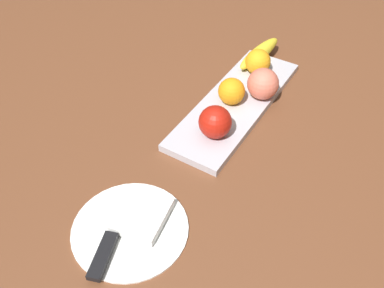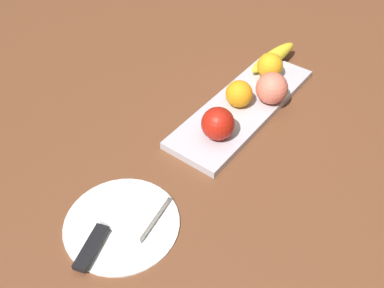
{
  "view_description": "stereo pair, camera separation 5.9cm",
  "coord_description": "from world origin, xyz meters",
  "px_view_note": "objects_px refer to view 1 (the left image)",
  "views": [
    {
      "loc": [
        -0.76,
        -0.32,
        0.64
      ],
      "look_at": [
        -0.25,
        -0.0,
        0.05
      ],
      "focal_mm": 38.72,
      "sensor_mm": 36.0,
      "label": 1
    },
    {
      "loc": [
        -0.73,
        -0.37,
        0.64
      ],
      "look_at": [
        -0.25,
        -0.0,
        0.05
      ],
      "focal_mm": 38.72,
      "sensor_mm": 36.0,
      "label": 2
    }
  ],
  "objects_px": {
    "orange_near_banana": "(258,62)",
    "peach": "(263,84)",
    "dinner_plate": "(132,229)",
    "fruit_tray": "(237,104)",
    "orange_near_apple": "(232,91)",
    "knife": "(105,247)",
    "banana": "(259,53)",
    "apple": "(215,122)",
    "folded_napkin": "(140,215)"
  },
  "relations": [
    {
      "from": "orange_near_banana",
      "to": "peach",
      "type": "distance_m",
      "value": 0.1
    },
    {
      "from": "dinner_plate",
      "to": "fruit_tray",
      "type": "bearing_deg",
      "value": 0.0
    },
    {
      "from": "orange_near_banana",
      "to": "orange_near_apple",
      "type": "bearing_deg",
      "value": -179.83
    },
    {
      "from": "fruit_tray",
      "to": "orange_near_apple",
      "type": "relative_size",
      "value": 7.0
    },
    {
      "from": "orange_near_apple",
      "to": "orange_near_banana",
      "type": "distance_m",
      "value": 0.14
    },
    {
      "from": "peach",
      "to": "fruit_tray",
      "type": "bearing_deg",
      "value": 139.79
    },
    {
      "from": "knife",
      "to": "banana",
      "type": "bearing_deg",
      "value": -17.21
    },
    {
      "from": "banana",
      "to": "dinner_plate",
      "type": "distance_m",
      "value": 0.61
    },
    {
      "from": "fruit_tray",
      "to": "dinner_plate",
      "type": "distance_m",
      "value": 0.42
    },
    {
      "from": "apple",
      "to": "orange_near_banana",
      "type": "distance_m",
      "value": 0.27
    },
    {
      "from": "dinner_plate",
      "to": "folded_napkin",
      "type": "relative_size",
      "value": 2.09
    },
    {
      "from": "fruit_tray",
      "to": "apple",
      "type": "height_order",
      "value": "apple"
    },
    {
      "from": "apple",
      "to": "peach",
      "type": "bearing_deg",
      "value": -9.54
    },
    {
      "from": "knife",
      "to": "fruit_tray",
      "type": "bearing_deg",
      "value": -20.65
    },
    {
      "from": "dinner_plate",
      "to": "knife",
      "type": "xyz_separation_m",
      "value": [
        -0.06,
        0.01,
        0.01
      ]
    },
    {
      "from": "peach",
      "to": "folded_napkin",
      "type": "bearing_deg",
      "value": 174.75
    },
    {
      "from": "banana",
      "to": "orange_near_apple",
      "type": "distance_m",
      "value": 0.21
    },
    {
      "from": "banana",
      "to": "orange_near_apple",
      "type": "relative_size",
      "value": 2.84
    },
    {
      "from": "banana",
      "to": "orange_near_banana",
      "type": "distance_m",
      "value": 0.07
    },
    {
      "from": "orange_near_apple",
      "to": "peach",
      "type": "distance_m",
      "value": 0.08
    },
    {
      "from": "banana",
      "to": "folded_napkin",
      "type": "distance_m",
      "value": 0.58
    },
    {
      "from": "banana",
      "to": "fruit_tray",
      "type": "bearing_deg",
      "value": 16.56
    },
    {
      "from": "peach",
      "to": "knife",
      "type": "bearing_deg",
      "value": 174.29
    },
    {
      "from": "orange_near_apple",
      "to": "orange_near_banana",
      "type": "height_order",
      "value": "orange_near_banana"
    },
    {
      "from": "fruit_tray",
      "to": "peach",
      "type": "bearing_deg",
      "value": -40.21
    },
    {
      "from": "fruit_tray",
      "to": "apple",
      "type": "relative_size",
      "value": 6.13
    },
    {
      "from": "dinner_plate",
      "to": "knife",
      "type": "relative_size",
      "value": 1.21
    },
    {
      "from": "orange_near_apple",
      "to": "folded_napkin",
      "type": "xyz_separation_m",
      "value": [
        -0.38,
        -0.01,
        -0.03
      ]
    },
    {
      "from": "banana",
      "to": "folded_napkin",
      "type": "bearing_deg",
      "value": 9.72
    },
    {
      "from": "orange_near_banana",
      "to": "knife",
      "type": "bearing_deg",
      "value": -179.87
    },
    {
      "from": "fruit_tray",
      "to": "orange_near_banana",
      "type": "bearing_deg",
      "value": 5.74
    },
    {
      "from": "apple",
      "to": "peach",
      "type": "height_order",
      "value": "peach"
    },
    {
      "from": "fruit_tray",
      "to": "knife",
      "type": "height_order",
      "value": "knife"
    },
    {
      "from": "banana",
      "to": "orange_near_banana",
      "type": "xyz_separation_m",
      "value": [
        -0.06,
        -0.02,
        0.01
      ]
    },
    {
      "from": "apple",
      "to": "folded_napkin",
      "type": "bearing_deg",
      "value": 177.73
    },
    {
      "from": "peach",
      "to": "dinner_plate",
      "type": "xyz_separation_m",
      "value": [
        -0.46,
        0.04,
        -0.05
      ]
    },
    {
      "from": "apple",
      "to": "knife",
      "type": "bearing_deg",
      "value": 176.28
    },
    {
      "from": "peach",
      "to": "knife",
      "type": "height_order",
      "value": "peach"
    },
    {
      "from": "orange_near_banana",
      "to": "dinner_plate",
      "type": "relative_size",
      "value": 0.3
    },
    {
      "from": "banana",
      "to": "orange_near_apple",
      "type": "bearing_deg",
      "value": 12.46
    },
    {
      "from": "dinner_plate",
      "to": "knife",
      "type": "distance_m",
      "value": 0.06
    },
    {
      "from": "orange_near_apple",
      "to": "fruit_tray",
      "type": "bearing_deg",
      "value": -51.17
    },
    {
      "from": "orange_near_apple",
      "to": "orange_near_banana",
      "type": "relative_size",
      "value": 0.98
    },
    {
      "from": "banana",
      "to": "knife",
      "type": "bearing_deg",
      "value": 8.25
    },
    {
      "from": "apple",
      "to": "folded_napkin",
      "type": "height_order",
      "value": "apple"
    },
    {
      "from": "fruit_tray",
      "to": "folded_napkin",
      "type": "relative_size",
      "value": 4.36
    },
    {
      "from": "fruit_tray",
      "to": "banana",
      "type": "height_order",
      "value": "banana"
    },
    {
      "from": "folded_napkin",
      "to": "knife",
      "type": "distance_m",
      "value": 0.09
    },
    {
      "from": "fruit_tray",
      "to": "folded_napkin",
      "type": "xyz_separation_m",
      "value": [
        -0.39,
        0.0,
        0.01
      ]
    },
    {
      "from": "dinner_plate",
      "to": "banana",
      "type": "bearing_deg",
      "value": 3.31
    }
  ]
}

